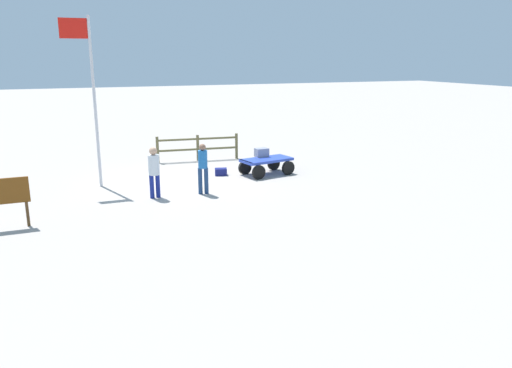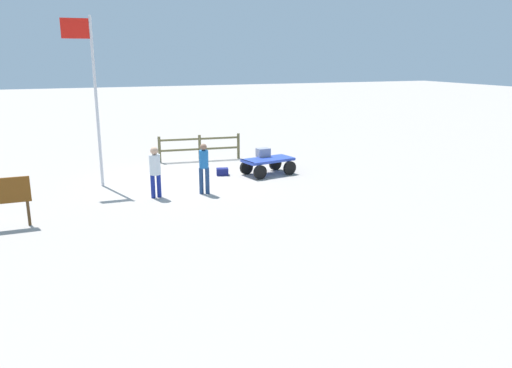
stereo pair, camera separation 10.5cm
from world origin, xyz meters
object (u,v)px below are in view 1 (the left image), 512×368
luggage_cart (266,163)px  suitcase_grey (262,152)px  worker_lead (154,168)px  worker_trailing (203,166)px  signboard (6,195)px  suitcase_olive (221,172)px  flagpole (90,88)px

luggage_cart → suitcase_grey: bearing=-86.9°
worker_lead → worker_trailing: worker_trailing is taller
signboard → suitcase_olive: bearing=-152.3°
suitcase_grey → suitcase_olive: 1.76m
luggage_cart → flagpole: size_ratio=0.36×
suitcase_grey → flagpole: 6.69m
suitcase_grey → signboard: (8.71, 3.57, 0.12)m
suitcase_grey → signboard: signboard is taller
luggage_cart → worker_trailing: worker_trailing is taller
suitcase_grey → signboard: size_ratio=0.38×
flagpole → signboard: bearing=55.3°
suitcase_grey → flagpole: size_ratio=0.09×
suitcase_grey → suitcase_olive: bearing=-5.1°
suitcase_grey → flagpole: (6.16, -0.12, 2.62)m
suitcase_grey → worker_lead: 5.01m
suitcase_olive → flagpole: size_ratio=0.09×
signboard → worker_trailing: bearing=-166.4°
suitcase_grey → luggage_cart: bearing=93.1°
luggage_cart → worker_trailing: size_ratio=1.24×
suitcase_olive → worker_lead: 3.77m
suitcase_olive → worker_lead: worker_lead is taller
suitcase_olive → flagpole: 5.59m
worker_lead → suitcase_olive: bearing=-143.1°
suitcase_grey → worker_lead: bearing=24.3°
worker_lead → flagpole: 3.64m
suitcase_olive → signboard: 8.04m
suitcase_olive → signboard: (7.08, 3.72, 0.78)m
suitcase_grey → flagpole: flagpole is taller
worker_trailing → signboard: (5.72, 1.39, -0.04)m
luggage_cart → worker_lead: bearing=19.9°
worker_trailing → worker_lead: bearing=-4.6°
suitcase_grey → worker_trailing: (2.99, 2.19, 0.16)m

